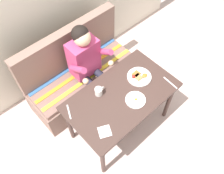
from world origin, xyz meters
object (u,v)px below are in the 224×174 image
object	(u,v)px
person	(88,62)
plate_eggs	(135,100)
napkin	(105,132)
fork	(69,112)
table	(121,99)
plate_breakfast	(139,77)
coffee_mug	(99,91)
knife	(170,83)
couch	(81,76)

from	to	relation	value
person	plate_eggs	bearing A→B (deg)	-87.23
napkin	fork	size ratio (longest dim) A/B	0.70
napkin	fork	distance (m)	0.42
table	napkin	distance (m)	0.46
person	plate_eggs	world-z (taller)	person
person	fork	bearing A→B (deg)	-146.12
plate_breakfast	coffee_mug	distance (m)	0.49
person	table	bearing A→B (deg)	-92.43
napkin	fork	bearing A→B (deg)	106.72
plate_eggs	napkin	size ratio (longest dim) A/B	1.80
knife	person	bearing A→B (deg)	123.45
fork	knife	bearing A→B (deg)	0.30
couch	fork	world-z (taller)	couch
person	plate_breakfast	xyz separation A→B (m)	(0.28, -0.55, 0.00)
table	plate_breakfast	distance (m)	0.32
plate_breakfast	fork	xyz separation A→B (m)	(-0.84, 0.18, -0.01)
plate_breakfast	knife	bearing A→B (deg)	-55.73
couch	fork	xyz separation A→B (m)	(-0.53, -0.55, 0.40)
table	napkin	xyz separation A→B (m)	(-0.41, -0.19, 0.09)
plate_breakfast	napkin	distance (m)	0.75
couch	plate_breakfast	world-z (taller)	couch
plate_eggs	coffee_mug	distance (m)	0.39
person	napkin	world-z (taller)	person
table	couch	xyz separation A→B (m)	(0.00, 0.76, -0.32)
coffee_mug	knife	distance (m)	0.79
table	coffee_mug	world-z (taller)	coffee_mug
coffee_mug	knife	size ratio (longest dim) A/B	0.59
fork	napkin	bearing A→B (deg)	-48.74
napkin	knife	size ratio (longest dim) A/B	0.59
plate_eggs	knife	world-z (taller)	plate_eggs
couch	knife	distance (m)	1.20
plate_breakfast	fork	bearing A→B (deg)	168.09
couch	knife	bearing A→B (deg)	-63.70
plate_eggs	napkin	bearing A→B (deg)	-174.52
couch	table	bearing A→B (deg)	-90.00
table	plate_eggs	bearing A→B (deg)	-67.19
couch	plate_eggs	bearing A→B (deg)	-86.18
person	plate_eggs	distance (m)	0.73
table	plate_eggs	size ratio (longest dim) A/B	5.64
knife	coffee_mug	bearing A→B (deg)	151.29
plate_breakfast	fork	size ratio (longest dim) A/B	1.58
table	coffee_mug	size ratio (longest dim) A/B	10.17
napkin	knife	xyz separation A→B (m)	(0.91, -0.06, -0.00)
coffee_mug	table	bearing A→B (deg)	-46.91
person	knife	size ratio (longest dim) A/B	6.06
table	fork	distance (m)	0.58
coffee_mug	plate_eggs	bearing A→B (deg)	-54.86
napkin	knife	bearing A→B (deg)	-3.78
knife	couch	bearing A→B (deg)	120.18
table	person	xyz separation A→B (m)	(0.03, 0.59, 0.09)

